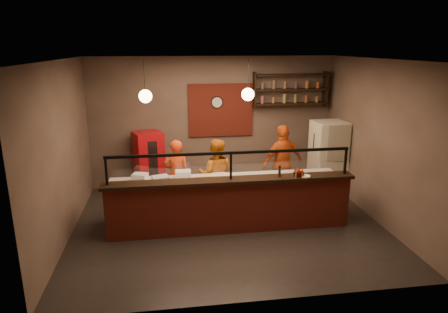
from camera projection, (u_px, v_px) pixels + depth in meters
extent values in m
plane|color=black|center=(228.00, 224.00, 7.95)|extent=(6.00, 6.00, 0.00)
plane|color=#372F2A|center=(229.00, 59.00, 7.09)|extent=(6.00, 6.00, 0.00)
plane|color=#705C52|center=(213.00, 122.00, 9.90)|extent=(6.00, 0.00, 6.00)
plane|color=#705C52|center=(62.00, 153.00, 7.10)|extent=(0.00, 5.00, 5.00)
plane|color=#705C52|center=(377.00, 141.00, 7.93)|extent=(0.00, 5.00, 5.00)
plane|color=#705C52|center=(258.00, 194.00, 5.13)|extent=(6.00, 0.00, 6.00)
cube|color=maroon|center=(221.00, 110.00, 9.82)|extent=(1.60, 0.04, 1.30)
cube|color=maroon|center=(231.00, 207.00, 7.53)|extent=(4.60, 0.25, 1.00)
cube|color=black|center=(231.00, 180.00, 7.38)|extent=(4.70, 0.37, 0.06)
cube|color=gray|center=(227.00, 201.00, 8.02)|extent=(4.60, 0.75, 0.85)
cube|color=silver|center=(227.00, 180.00, 7.90)|extent=(4.60, 0.75, 0.05)
cube|color=white|center=(231.00, 166.00, 7.31)|extent=(4.40, 0.02, 0.50)
cube|color=black|center=(231.00, 153.00, 7.24)|extent=(4.50, 0.05, 0.05)
cube|color=black|center=(106.00, 171.00, 7.00)|extent=(0.04, 0.04, 0.50)
cube|color=black|center=(231.00, 166.00, 7.31)|extent=(0.04, 0.04, 0.50)
cube|color=black|center=(345.00, 161.00, 7.62)|extent=(0.04, 0.04, 0.50)
cube|color=black|center=(290.00, 104.00, 9.87)|extent=(1.80, 0.28, 0.04)
cube|color=black|center=(290.00, 89.00, 9.78)|extent=(1.80, 0.28, 0.04)
cube|color=black|center=(291.00, 75.00, 9.68)|extent=(1.80, 0.28, 0.04)
cube|color=black|center=(254.00, 90.00, 9.65)|extent=(0.04, 0.28, 0.85)
cube|color=black|center=(325.00, 89.00, 9.90)|extent=(0.04, 0.28, 0.85)
cylinder|color=black|center=(217.00, 102.00, 9.74)|extent=(0.30, 0.04, 0.30)
cylinder|color=black|center=(144.00, 77.00, 7.15)|extent=(0.01, 0.01, 0.60)
sphere|color=#F3CF85|center=(145.00, 96.00, 7.24)|extent=(0.24, 0.24, 0.24)
cylinder|color=black|center=(248.00, 76.00, 7.41)|extent=(0.01, 0.01, 0.60)
sphere|color=#F3CF85|center=(248.00, 94.00, 7.51)|extent=(0.24, 0.24, 0.24)
imported|color=#E34015|center=(176.00, 174.00, 8.59)|extent=(0.59, 0.41, 1.53)
imported|color=#C46612|center=(216.00, 175.00, 8.50)|extent=(0.87, 0.74, 1.56)
imported|color=#D15013|center=(283.00, 163.00, 9.01)|extent=(1.11, 0.71, 1.75)
cube|color=beige|center=(328.00, 158.00, 9.41)|extent=(0.78, 0.73, 1.75)
cube|color=#B30B13|center=(149.00, 162.00, 9.58)|extent=(0.79, 0.76, 1.47)
cylinder|color=beige|center=(221.00, 177.00, 7.99)|extent=(0.70, 0.70, 0.01)
cube|color=white|center=(140.00, 177.00, 7.77)|extent=(0.33, 0.30, 0.14)
cube|color=white|center=(183.00, 174.00, 7.90)|extent=(0.31, 0.25, 0.15)
cube|color=silver|center=(161.00, 180.00, 7.56)|extent=(0.37, 0.32, 0.15)
cylinder|color=gold|center=(205.00, 178.00, 7.83)|extent=(0.37, 0.09, 0.06)
cube|color=black|center=(299.00, 174.00, 7.50)|extent=(0.19, 0.16, 0.09)
cylinder|color=black|center=(280.00, 171.00, 7.47)|extent=(0.05, 0.05, 0.22)
cylinder|color=white|center=(305.00, 176.00, 7.52)|extent=(0.23, 0.23, 0.01)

